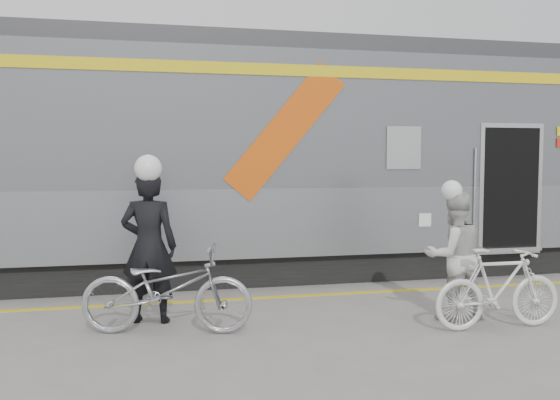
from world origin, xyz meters
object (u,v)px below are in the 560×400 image
object	(u,v)px
man	(149,246)
bicycle_right	(498,289)
bicycle_left	(167,289)
woman	(454,256)

from	to	relation	value
man	bicycle_right	distance (m)	4.35
bicycle_right	man	bearing A→B (deg)	73.56
man	bicycle_left	world-z (taller)	man
man	bicycle_left	bearing A→B (deg)	122.73
man	bicycle_right	size ratio (longest dim) A/B	1.16
man	bicycle_left	size ratio (longest dim) A/B	0.95
man	bicycle_right	world-z (taller)	man
bicycle_left	woman	distance (m)	3.65
woman	bicycle_left	bearing A→B (deg)	-1.98
bicycle_left	man	bearing A→B (deg)	32.73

